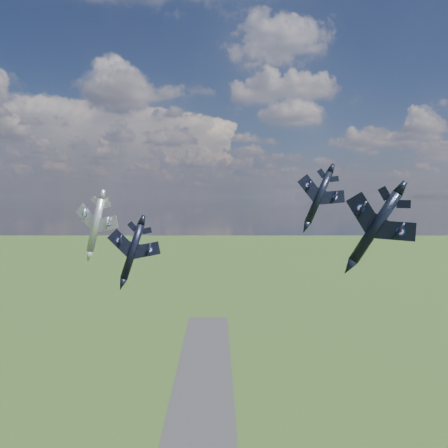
{
  "coord_description": "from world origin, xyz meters",
  "views": [
    {
      "loc": [
        6.79,
        -63.73,
        87.81
      ],
      "look_at": [
        7.98,
        14.27,
        83.01
      ],
      "focal_mm": 35.0,
      "sensor_mm": 36.0,
      "label": 1
    }
  ],
  "objects_px": {
    "jet_left_silver": "(96,225)",
    "jet_high_navy": "(319,197)",
    "jet_right_navy": "(375,228)",
    "jet_lead_navy": "(132,251)"
  },
  "relations": [
    {
      "from": "jet_right_navy",
      "to": "jet_left_silver",
      "type": "xyz_separation_m",
      "value": [
        -45.31,
        23.18,
        -1.09
      ]
    },
    {
      "from": "jet_lead_navy",
      "to": "jet_high_navy",
      "type": "distance_m",
      "value": 39.84
    },
    {
      "from": "jet_left_silver",
      "to": "jet_high_navy",
      "type": "bearing_deg",
      "value": 31.52
    },
    {
      "from": "jet_lead_navy",
      "to": "jet_left_silver",
      "type": "relative_size",
      "value": 0.96
    },
    {
      "from": "jet_lead_navy",
      "to": "jet_high_navy",
      "type": "relative_size",
      "value": 0.9
    },
    {
      "from": "jet_lead_navy",
      "to": "jet_high_navy",
      "type": "xyz_separation_m",
      "value": [
        36.29,
        13.31,
        9.62
      ]
    },
    {
      "from": "jet_high_navy",
      "to": "jet_left_silver",
      "type": "relative_size",
      "value": 1.07
    },
    {
      "from": "jet_left_silver",
      "to": "jet_right_navy",
      "type": "bearing_deg",
      "value": -4.68
    },
    {
      "from": "jet_lead_navy",
      "to": "jet_left_silver",
      "type": "xyz_separation_m",
      "value": [
        -8.14,
        6.18,
        4.31
      ]
    },
    {
      "from": "jet_lead_navy",
      "to": "jet_left_silver",
      "type": "distance_m",
      "value": 11.09
    }
  ]
}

